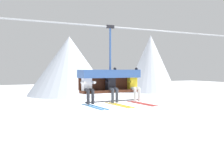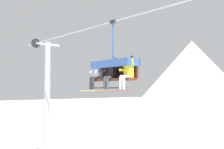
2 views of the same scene
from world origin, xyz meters
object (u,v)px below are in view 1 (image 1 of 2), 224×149
(chairlift_chair, at_px, (109,77))
(skier_yellow, at_px, (134,84))
(skier_white, at_px, (88,86))
(skier_black, at_px, (112,85))

(chairlift_chair, xyz_separation_m, skier_yellow, (0.96, -0.21, -0.28))
(skier_white, relative_size, skier_yellow, 1.00)
(chairlift_chair, height_order, skier_black, chairlift_chair)
(skier_white, distance_m, skier_black, 0.96)
(skier_white, height_order, skier_yellow, skier_yellow)
(chairlift_chair, relative_size, skier_white, 1.65)
(skier_black, bearing_deg, skier_white, -179.59)
(chairlift_chair, relative_size, skier_yellow, 1.65)
(skier_white, xyz_separation_m, skier_black, (0.96, 0.01, 0.02))
(skier_yellow, bearing_deg, chairlift_chair, 167.37)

